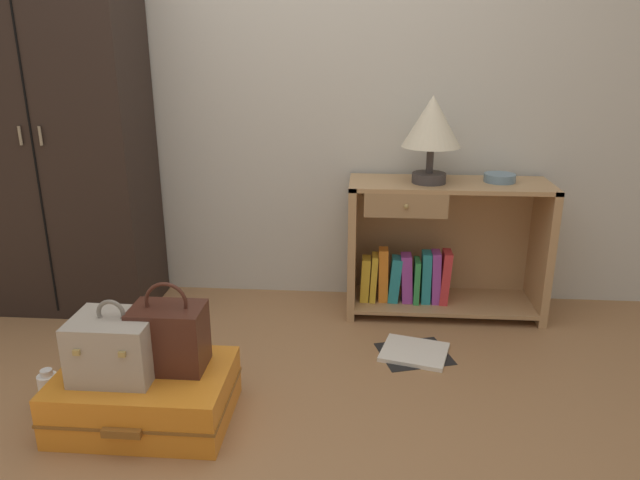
{
  "coord_description": "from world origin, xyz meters",
  "views": [
    {
      "loc": [
        0.42,
        -1.72,
        1.38
      ],
      "look_at": [
        0.23,
        0.75,
        0.55
      ],
      "focal_mm": 33.17,
      "sensor_mm": 36.0,
      "label": 1
    }
  ],
  "objects_px": {
    "wardrobe": "(55,129)",
    "train_case": "(115,346)",
    "bowl": "(500,178)",
    "suitcase_large": "(146,395)",
    "table_lamp": "(432,125)",
    "bookshelf": "(437,249)",
    "bottle": "(49,390)",
    "handbag": "(169,336)",
    "open_book_on_floor": "(414,352)"
  },
  "relations": [
    {
      "from": "wardrobe",
      "to": "train_case",
      "type": "bearing_deg",
      "value": -57.11
    },
    {
      "from": "bowl",
      "to": "suitcase_large",
      "type": "height_order",
      "value": "bowl"
    },
    {
      "from": "table_lamp",
      "to": "bowl",
      "type": "bearing_deg",
      "value": 7.86
    },
    {
      "from": "wardrobe",
      "to": "bookshelf",
      "type": "relative_size",
      "value": 1.89
    },
    {
      "from": "suitcase_large",
      "to": "bottle",
      "type": "bearing_deg",
      "value": 173.67
    },
    {
      "from": "bookshelf",
      "to": "table_lamp",
      "type": "bearing_deg",
      "value": -152.09
    },
    {
      "from": "suitcase_large",
      "to": "handbag",
      "type": "xyz_separation_m",
      "value": [
        0.1,
        0.05,
        0.23
      ]
    },
    {
      "from": "table_lamp",
      "to": "train_case",
      "type": "distance_m",
      "value": 1.76
    },
    {
      "from": "wardrobe",
      "to": "open_book_on_floor",
      "type": "bearing_deg",
      "value": -13.84
    },
    {
      "from": "wardrobe",
      "to": "table_lamp",
      "type": "relative_size",
      "value": 4.47
    },
    {
      "from": "wardrobe",
      "to": "bowl",
      "type": "distance_m",
      "value": 2.28
    },
    {
      "from": "train_case",
      "to": "open_book_on_floor",
      "type": "height_order",
      "value": "train_case"
    },
    {
      "from": "train_case",
      "to": "wardrobe",
      "type": "bearing_deg",
      "value": 122.89
    },
    {
      "from": "bowl",
      "to": "open_book_on_floor",
      "type": "bearing_deg",
      "value": -129.74
    },
    {
      "from": "table_lamp",
      "to": "bottle",
      "type": "bearing_deg",
      "value": -146.97
    },
    {
      "from": "table_lamp",
      "to": "open_book_on_floor",
      "type": "height_order",
      "value": "table_lamp"
    },
    {
      "from": "suitcase_large",
      "to": "open_book_on_floor",
      "type": "distance_m",
      "value": 1.22
    },
    {
      "from": "bowl",
      "to": "suitcase_large",
      "type": "distance_m",
      "value": 1.96
    },
    {
      "from": "bowl",
      "to": "bottle",
      "type": "distance_m",
      "value": 2.27
    },
    {
      "from": "bottle",
      "to": "open_book_on_floor",
      "type": "height_order",
      "value": "bottle"
    },
    {
      "from": "train_case",
      "to": "bookshelf",
      "type": "bearing_deg",
      "value": 40.76
    },
    {
      "from": "table_lamp",
      "to": "suitcase_large",
      "type": "bearing_deg",
      "value": -137.22
    },
    {
      "from": "bookshelf",
      "to": "bottle",
      "type": "relative_size",
      "value": 6.11
    },
    {
      "from": "open_book_on_floor",
      "to": "table_lamp",
      "type": "bearing_deg",
      "value": 81.48
    },
    {
      "from": "table_lamp",
      "to": "train_case",
      "type": "xyz_separation_m",
      "value": [
        -1.22,
        -1.07,
        -0.68
      ]
    },
    {
      "from": "suitcase_large",
      "to": "train_case",
      "type": "relative_size",
      "value": 2.15
    },
    {
      "from": "wardrobe",
      "to": "bowl",
      "type": "relative_size",
      "value": 12.22
    },
    {
      "from": "wardrobe",
      "to": "table_lamp",
      "type": "height_order",
      "value": "wardrobe"
    },
    {
      "from": "bookshelf",
      "to": "suitcase_large",
      "type": "relative_size",
      "value": 1.56
    },
    {
      "from": "train_case",
      "to": "bottle",
      "type": "distance_m",
      "value": 0.42
    },
    {
      "from": "table_lamp",
      "to": "open_book_on_floor",
      "type": "relative_size",
      "value": 1.15
    },
    {
      "from": "train_case",
      "to": "open_book_on_floor",
      "type": "relative_size",
      "value": 0.81
    },
    {
      "from": "wardrobe",
      "to": "table_lamp",
      "type": "distance_m",
      "value": 1.91
    },
    {
      "from": "bookshelf",
      "to": "bowl",
      "type": "height_order",
      "value": "bowl"
    },
    {
      "from": "bookshelf",
      "to": "bottle",
      "type": "xyz_separation_m",
      "value": [
        -1.61,
        -1.04,
        -0.27
      ]
    },
    {
      "from": "bookshelf",
      "to": "bowl",
      "type": "relative_size",
      "value": 6.45
    },
    {
      "from": "bowl",
      "to": "train_case",
      "type": "height_order",
      "value": "bowl"
    },
    {
      "from": "bookshelf",
      "to": "bowl",
      "type": "distance_m",
      "value": 0.48
    },
    {
      "from": "bowl",
      "to": "bottle",
      "type": "height_order",
      "value": "bowl"
    },
    {
      "from": "train_case",
      "to": "bottle",
      "type": "height_order",
      "value": "train_case"
    },
    {
      "from": "wardrobe",
      "to": "bottle",
      "type": "bearing_deg",
      "value": -70.01
    },
    {
      "from": "bowl",
      "to": "bottle",
      "type": "relative_size",
      "value": 0.95
    },
    {
      "from": "bottle",
      "to": "suitcase_large",
      "type": "bearing_deg",
      "value": -6.33
    },
    {
      "from": "bookshelf",
      "to": "handbag",
      "type": "bearing_deg",
      "value": -136.77
    },
    {
      "from": "bowl",
      "to": "open_book_on_floor",
      "type": "height_order",
      "value": "bowl"
    },
    {
      "from": "wardrobe",
      "to": "open_book_on_floor",
      "type": "relative_size",
      "value": 5.12
    },
    {
      "from": "suitcase_large",
      "to": "train_case",
      "type": "xyz_separation_m",
      "value": [
        -0.09,
        -0.02,
        0.22
      ]
    },
    {
      "from": "table_lamp",
      "to": "open_book_on_floor",
      "type": "distance_m",
      "value": 1.1
    },
    {
      "from": "bookshelf",
      "to": "table_lamp",
      "type": "distance_m",
      "value": 0.66
    },
    {
      "from": "table_lamp",
      "to": "train_case",
      "type": "height_order",
      "value": "table_lamp"
    }
  ]
}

